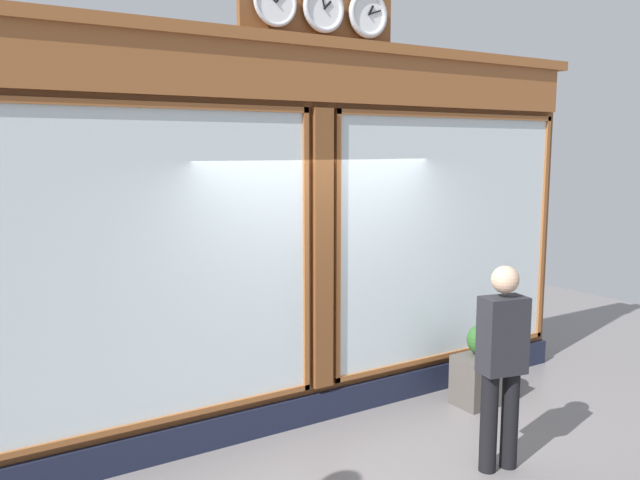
% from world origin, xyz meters
% --- Properties ---
extents(shop_facade, '(6.56, 0.42, 4.12)m').
position_xyz_m(shop_facade, '(-0.00, -0.13, 1.81)').
color(shop_facade, brown).
rests_on(shop_facade, ground_plane).
extents(pedestrian, '(0.40, 0.29, 1.69)m').
position_xyz_m(pedestrian, '(-0.72, 1.59, 0.93)').
color(pedestrian, black).
rests_on(pedestrian, ground_plane).
extents(planter_box, '(0.56, 0.36, 0.51)m').
position_xyz_m(planter_box, '(-1.61, 0.54, 0.26)').
color(planter_box, '#4C4742').
rests_on(planter_box, ground_plane).
extents(planter_shrub, '(0.32, 0.32, 0.32)m').
position_xyz_m(planter_shrub, '(-1.61, 0.54, 0.67)').
color(planter_shrub, '#285623').
rests_on(planter_shrub, planter_box).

